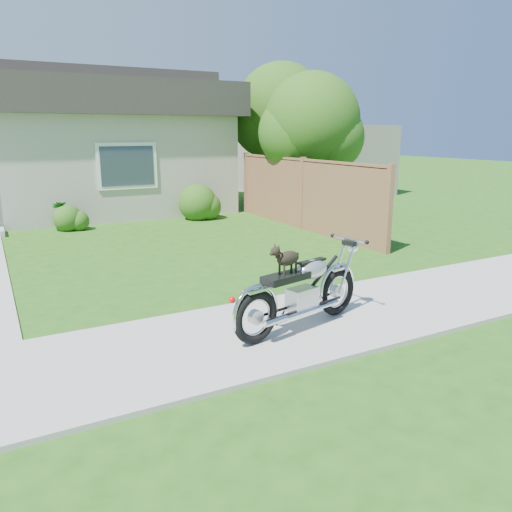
{
  "coord_description": "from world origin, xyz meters",
  "views": [
    {
      "loc": [
        -1.08,
        -5.3,
        2.53
      ],
      "look_at": [
        2.32,
        1.0,
        0.75
      ],
      "focal_mm": 35.0,
      "sensor_mm": 36.0,
      "label": 1
    }
  ],
  "objects_px": {
    "motorcycle_with_dog": "(302,290)",
    "house": "(20,145)",
    "potted_plant_right": "(62,216)",
    "tree_near": "(317,126)",
    "fence": "(303,194)",
    "tree_far": "(285,114)"
  },
  "relations": [
    {
      "from": "motorcycle_with_dog",
      "to": "house",
      "type": "bearing_deg",
      "value": 88.35
    },
    {
      "from": "potted_plant_right",
      "to": "tree_near",
      "type": "bearing_deg",
      "value": -13.44
    },
    {
      "from": "motorcycle_with_dog",
      "to": "potted_plant_right",
      "type": "bearing_deg",
      "value": 88.83
    },
    {
      "from": "tree_near",
      "to": "fence",
      "type": "bearing_deg",
      "value": -136.29
    },
    {
      "from": "fence",
      "to": "tree_far",
      "type": "height_order",
      "value": "tree_far"
    },
    {
      "from": "house",
      "to": "tree_near",
      "type": "relative_size",
      "value": 2.99
    },
    {
      "from": "tree_far",
      "to": "motorcycle_with_dog",
      "type": "height_order",
      "value": "tree_far"
    },
    {
      "from": "fence",
      "to": "tree_near",
      "type": "relative_size",
      "value": 1.57
    },
    {
      "from": "house",
      "to": "potted_plant_right",
      "type": "height_order",
      "value": "house"
    },
    {
      "from": "tree_near",
      "to": "tree_far",
      "type": "height_order",
      "value": "tree_far"
    },
    {
      "from": "house",
      "to": "tree_near",
      "type": "distance_m",
      "value": 9.09
    },
    {
      "from": "fence",
      "to": "tree_near",
      "type": "distance_m",
      "value": 2.42
    },
    {
      "from": "fence",
      "to": "potted_plant_right",
      "type": "xyz_separation_m",
      "value": [
        -5.71,
        2.8,
        -0.55
      ]
    },
    {
      "from": "potted_plant_right",
      "to": "motorcycle_with_dog",
      "type": "height_order",
      "value": "motorcycle_with_dog"
    },
    {
      "from": "house",
      "to": "fence",
      "type": "distance_m",
      "value": 8.96
    },
    {
      "from": "fence",
      "to": "tree_near",
      "type": "height_order",
      "value": "tree_near"
    },
    {
      "from": "motorcycle_with_dog",
      "to": "tree_far",
      "type": "bearing_deg",
      "value": 46.93
    },
    {
      "from": "tree_near",
      "to": "potted_plant_right",
      "type": "bearing_deg",
      "value": 166.56
    },
    {
      "from": "tree_near",
      "to": "potted_plant_right",
      "type": "xyz_separation_m",
      "value": [
        -6.91,
        1.65,
        -2.31
      ]
    },
    {
      "from": "house",
      "to": "potted_plant_right",
      "type": "xyz_separation_m",
      "value": [
        0.59,
        -3.44,
        -1.77
      ]
    },
    {
      "from": "fence",
      "to": "motorcycle_with_dog",
      "type": "height_order",
      "value": "fence"
    },
    {
      "from": "fence",
      "to": "tree_far",
      "type": "distance_m",
      "value": 5.11
    }
  ]
}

